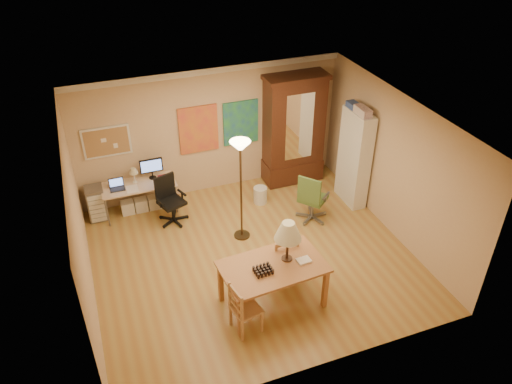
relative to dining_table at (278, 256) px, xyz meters
name	(u,v)px	position (x,y,z in m)	size (l,w,h in m)	color
floor	(253,257)	(0.00, 1.14, -0.94)	(5.50, 5.50, 0.00)	#A6753A
crown_molding	(207,71)	(0.00, 3.60, 1.70)	(5.50, 0.08, 0.12)	white
corkboard	(107,142)	(-2.05, 3.61, 0.56)	(0.90, 0.04, 0.62)	tan
art_panel_left	(199,129)	(-0.25, 3.61, 0.51)	(0.80, 0.04, 1.00)	gold
art_panel_right	(241,123)	(0.65, 3.61, 0.51)	(0.75, 0.04, 0.95)	#256394
dining_table	(278,256)	(0.00, 0.00, 0.00)	(1.65, 1.06, 1.49)	brown
ladder_chair_back	(283,260)	(0.27, 0.43, -0.51)	(0.44, 0.42, 0.93)	#B07F50
ladder_chair_left	(244,310)	(-0.69, -0.38, -0.53)	(0.46, 0.48, 0.89)	#B07F50
torchiere_lamp	(240,162)	(0.02, 1.79, 0.68)	(0.37, 0.37, 2.02)	#412D1A
computer_desk	(141,194)	(-1.60, 3.29, -0.54)	(1.44, 0.63, 1.09)	#CBB394
office_chair_black	(172,210)	(-1.11, 2.73, -0.68)	(0.60, 0.60, 0.97)	black
office_chair_green	(312,208)	(1.48, 1.81, -0.66)	(0.67, 0.67, 1.04)	slate
drawer_cart	(96,203)	(-2.47, 3.35, -0.60)	(0.34, 0.41, 0.68)	slate
armoire	(293,136)	(1.75, 3.37, 0.11)	(1.32, 0.62, 2.42)	#381D0F
bookshelf	(354,158)	(2.54, 2.16, 0.06)	(0.30, 0.80, 2.01)	white
wastebin	(260,195)	(0.75, 2.73, -0.77)	(0.28, 0.28, 0.35)	silver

